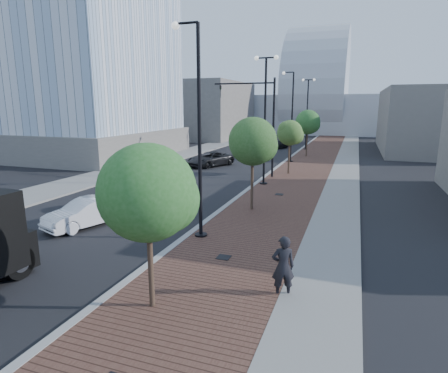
% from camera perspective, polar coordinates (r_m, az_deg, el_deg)
% --- Properties ---
extents(sidewalk, '(7.00, 140.00, 0.12)m').
position_cam_1_polar(sidewalk, '(45.11, 15.07, 4.53)').
color(sidewalk, '#4C2D23').
rests_on(sidewalk, ground).
extents(concrete_strip, '(2.40, 140.00, 0.13)m').
position_cam_1_polar(concrete_strip, '(44.99, 18.51, 4.30)').
color(concrete_strip, slate).
rests_on(concrete_strip, ground).
extents(curb, '(0.30, 140.00, 0.14)m').
position_cam_1_polar(curb, '(45.51, 10.67, 4.82)').
color(curb, gray).
rests_on(curb, ground).
extents(west_sidewalk, '(4.00, 140.00, 0.12)m').
position_cam_1_polar(west_sidewalk, '(49.18, -4.52, 5.53)').
color(west_sidewalk, slate).
rests_on(west_sidewalk, ground).
extents(white_sedan, '(2.72, 4.42, 1.38)m').
position_cam_1_polar(white_sedan, '(19.55, -20.35, -3.78)').
color(white_sedan, white).
rests_on(white_sedan, ground).
extents(dark_car_mid, '(4.17, 5.57, 1.41)m').
position_cam_1_polar(dark_car_mid, '(36.63, -2.12, 4.24)').
color(dark_car_mid, black).
rests_on(dark_car_mid, ground).
extents(dark_car_far, '(3.10, 4.39, 1.18)m').
position_cam_1_polar(dark_car_far, '(52.18, 8.18, 6.41)').
color(dark_car_far, black).
rests_on(dark_car_far, ground).
extents(pedestrian, '(0.85, 0.71, 1.98)m').
position_cam_1_polar(pedestrian, '(11.84, 9.07, -12.06)').
color(pedestrian, black).
rests_on(pedestrian, ground).
extents(streetlight_1, '(1.44, 0.56, 9.21)m').
position_cam_1_polar(streetlight_1, '(16.02, -4.15, 6.89)').
color(streetlight_1, black).
rests_on(streetlight_1, ground).
extents(streetlight_2, '(1.72, 0.56, 9.28)m').
position_cam_1_polar(streetlight_2, '(27.36, 6.30, 10.09)').
color(streetlight_2, black).
rests_on(streetlight_2, ground).
extents(streetlight_3, '(1.44, 0.56, 9.21)m').
position_cam_1_polar(streetlight_3, '(39.17, 10.23, 9.93)').
color(streetlight_3, black).
rests_on(streetlight_3, ground).
extents(streetlight_4, '(1.72, 0.56, 9.28)m').
position_cam_1_polar(streetlight_4, '(51.01, 12.64, 10.88)').
color(streetlight_4, black).
rests_on(streetlight_4, ground).
extents(traffic_mast, '(5.09, 0.20, 8.00)m').
position_cam_1_polar(traffic_mast, '(30.48, 5.96, 10.63)').
color(traffic_mast, black).
rests_on(traffic_mast, ground).
extents(tree_0, '(2.73, 2.73, 4.89)m').
position_cam_1_polar(tree_0, '(10.36, -11.41, -0.96)').
color(tree_0, '#382619').
rests_on(tree_0, ground).
extents(tree_1, '(2.66, 2.66, 5.27)m').
position_cam_1_polar(tree_1, '(20.41, 4.58, 6.89)').
color(tree_1, '#382619').
rests_on(tree_1, ground).
extents(tree_2, '(2.23, 2.15, 4.68)m').
position_cam_1_polar(tree_2, '(32.15, 10.17, 8.10)').
color(tree_2, '#382619').
rests_on(tree_2, ground).
extents(tree_3, '(2.81, 2.81, 5.41)m').
position_cam_1_polar(tree_3, '(43.99, 12.82, 9.60)').
color(tree_3, '#382619').
rests_on(tree_3, ground).
extents(tower_podium, '(19.00, 19.00, 3.00)m').
position_cam_1_polar(tower_podium, '(48.09, -20.71, 6.35)').
color(tower_podium, '#67625C').
rests_on(tower_podium, ground).
extents(convention_center, '(50.00, 30.00, 50.00)m').
position_cam_1_polar(convention_center, '(90.05, 14.14, 12.06)').
color(convention_center, '#AFB4BA').
rests_on(convention_center, ground).
extents(commercial_block_nw, '(14.00, 20.00, 10.00)m').
position_cam_1_polar(commercial_block_nw, '(69.98, -3.17, 11.61)').
color(commercial_block_nw, '#64605A').
rests_on(commercial_block_nw, ground).
extents(commercial_block_ne, '(12.00, 22.00, 8.00)m').
position_cam_1_polar(commercial_block_ne, '(55.40, 29.33, 8.86)').
color(commercial_block_ne, '#68635D').
rests_on(commercial_block_ne, ground).
extents(utility_cover_1, '(0.50, 0.50, 0.02)m').
position_cam_1_polar(utility_cover_1, '(14.55, -0.06, -10.82)').
color(utility_cover_1, black).
rests_on(utility_cover_1, sidewalk).
extents(utility_cover_2, '(0.50, 0.50, 0.02)m').
position_cam_1_polar(utility_cover_2, '(24.70, 8.51, -1.20)').
color(utility_cover_2, black).
rests_on(utility_cover_2, sidewalk).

